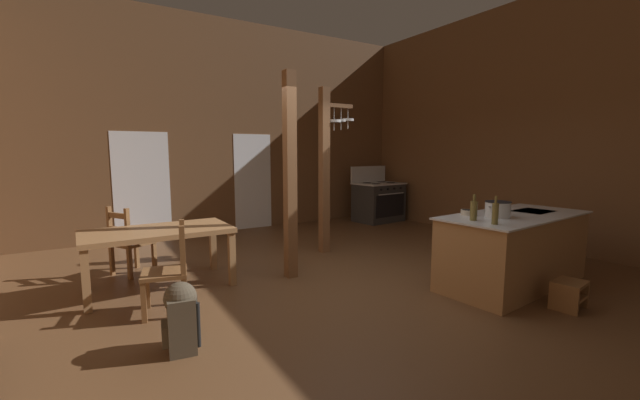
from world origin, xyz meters
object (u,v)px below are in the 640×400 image
at_px(ladderback_chair_near_window, 129,242).
at_px(backpack, 181,315).
at_px(kitchen_island, 513,250).
at_px(mixing_bowl_on_counter, 469,212).
at_px(stove_range, 378,201).
at_px(bottle_short_on_counter, 495,213).
at_px(step_stool, 569,292).
at_px(dining_table, 158,236).
at_px(bottle_tall_on_counter, 474,210).
at_px(ladderback_chair_by_post, 170,270).
at_px(stockpot_on_counter, 498,209).

xyz_separation_m(ladderback_chair_near_window, backpack, (0.16, -2.50, -0.14)).
xyz_separation_m(kitchen_island, ladderback_chair_near_window, (-4.11, 2.98, 0.00)).
bearing_deg(backpack, mixing_bowl_on_counter, -3.56).
height_order(stove_range, backpack, stove_range).
bearing_deg(bottle_short_on_counter, mixing_bowl_on_counter, 63.30).
xyz_separation_m(step_stool, dining_table, (-3.65, 2.98, 0.47)).
distance_m(kitchen_island, bottle_tall_on_counter, 1.00).
bearing_deg(step_stool, stove_range, 72.13).
bearing_deg(kitchen_island, bottle_short_on_counter, -161.44).
height_order(ladderback_chair_by_post, bottle_short_on_counter, bottle_short_on_counter).
height_order(backpack, stockpot_on_counter, stockpot_on_counter).
height_order(kitchen_island, backpack, kitchen_island).
distance_m(backpack, mixing_bowl_on_counter, 3.47).
xyz_separation_m(dining_table, backpack, (-0.11, -1.72, -0.34)).
bearing_deg(ladderback_chair_by_post, bottle_tall_on_counter, -23.93).
distance_m(stove_range, bottle_short_on_counter, 5.21).
distance_m(ladderback_chair_near_window, mixing_bowl_on_counter, 4.50).
bearing_deg(backpack, step_stool, -18.59).
distance_m(backpack, stockpot_on_counter, 3.66).
bearing_deg(dining_table, bottle_tall_on_counter, -36.00).
relative_size(ladderback_chair_by_post, backpack, 1.59).
bearing_deg(bottle_tall_on_counter, bottle_short_on_counter, -91.22).
bearing_deg(mixing_bowl_on_counter, stove_range, 63.90).
distance_m(kitchen_island, stove_range, 4.61).
bearing_deg(kitchen_island, dining_table, 150.26).
height_order(stove_range, mixing_bowl_on_counter, stove_range).
height_order(bottle_tall_on_counter, bottle_short_on_counter, bottle_short_on_counter).
height_order(step_stool, ladderback_chair_by_post, ladderback_chair_by_post).
distance_m(kitchen_island, dining_table, 4.44).
xyz_separation_m(ladderback_chair_near_window, stockpot_on_counter, (3.72, -3.00, 0.55)).
relative_size(ladderback_chair_by_post, stockpot_on_counter, 2.61).
distance_m(ladderback_chair_by_post, backpack, 0.89).
bearing_deg(dining_table, mixing_bowl_on_counter, -30.31).
relative_size(stove_range, step_stool, 3.30).
height_order(kitchen_island, ladderback_chair_by_post, ladderback_chair_by_post).
distance_m(mixing_bowl_on_counter, bottle_short_on_counter, 0.62).
bearing_deg(ladderback_chair_by_post, mixing_bowl_on_counter, -18.06).
relative_size(ladderback_chair_near_window, stockpot_on_counter, 2.61).
xyz_separation_m(kitchen_island, dining_table, (-3.85, 2.20, 0.20)).
height_order(stove_range, bottle_short_on_counter, stove_range).
relative_size(backpack, bottle_tall_on_counter, 1.99).
xyz_separation_m(kitchen_island, bottle_tall_on_counter, (-0.82, -0.00, 0.57)).
bearing_deg(bottle_tall_on_counter, ladderback_chair_by_post, 156.07).
height_order(backpack, mixing_bowl_on_counter, mixing_bowl_on_counter).
bearing_deg(bottle_short_on_counter, bottle_tall_on_counter, 88.78).
bearing_deg(kitchen_island, bottle_tall_on_counter, -179.80).
xyz_separation_m(ladderback_chair_near_window, bottle_tall_on_counter, (3.29, -2.98, 0.57)).
height_order(ladderback_chair_by_post, mixing_bowl_on_counter, mixing_bowl_on_counter).
relative_size(kitchen_island, ladderback_chair_by_post, 2.35).
bearing_deg(ladderback_chair_by_post, ladderback_chair_near_window, 98.16).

